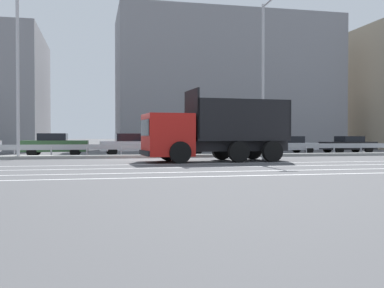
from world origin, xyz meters
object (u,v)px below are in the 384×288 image
(dump_truck, at_px, (199,136))
(parked_car_6, at_px, (215,145))
(parked_car_7, at_px, (288,145))
(parked_car_4, at_px, (55,145))
(parked_car_5, at_px, (129,144))
(parked_car_8, at_px, (348,144))
(street_lamp_1, at_px, (17,51))
(street_lamp_2, at_px, (264,71))
(median_road_sign, at_px, (234,135))

(dump_truck, distance_m, parked_car_6, 8.43)
(parked_car_6, distance_m, parked_car_7, 5.50)
(parked_car_4, bearing_deg, parked_car_5, 92.14)
(dump_truck, xyz_separation_m, parked_car_6, (3.01, 7.85, -0.63))
(parked_car_5, relative_size, parked_car_8, 1.01)
(parked_car_4, bearing_deg, street_lamp_1, -23.51)
(parked_car_7, relative_size, parked_car_8, 1.06)
(parked_car_4, relative_size, parked_car_5, 1.07)
(parked_car_4, distance_m, parked_car_8, 20.77)
(parked_car_4, distance_m, parked_car_5, 4.75)
(street_lamp_1, bearing_deg, street_lamp_2, 0.33)
(parked_car_4, height_order, parked_car_7, parked_car_4)
(parked_car_4, bearing_deg, street_lamp_2, 76.55)
(street_lamp_2, height_order, parked_car_4, street_lamp_2)
(parked_car_4, xyz_separation_m, parked_car_7, (16.13, 0.35, -0.09))
(parked_car_6, bearing_deg, dump_truck, 157.29)
(dump_truck, distance_m, parked_car_8, 15.28)
(parked_car_6, bearing_deg, parked_car_8, -92.24)
(street_lamp_1, xyz_separation_m, parked_car_8, (22.42, 3.53, -5.32))
(median_road_sign, bearing_deg, parked_car_7, 34.53)
(parked_car_4, relative_size, parked_car_8, 1.08)
(median_road_sign, distance_m, parked_car_6, 3.38)
(street_lamp_2, distance_m, parked_car_8, 9.84)
(parked_car_5, xyz_separation_m, parked_car_6, (5.89, 0.05, -0.09))
(median_road_sign, xyz_separation_m, parked_car_5, (-6.22, 3.24, -0.60))
(street_lamp_1, height_order, parked_car_4, street_lamp_1)
(parked_car_6, relative_size, parked_car_7, 1.19)
(median_road_sign, xyz_separation_m, street_lamp_1, (-12.62, -0.33, 4.65))
(dump_truck, height_order, street_lamp_1, street_lamp_1)
(parked_car_4, xyz_separation_m, parked_car_5, (4.75, 0.05, -0.02))
(dump_truck, distance_m, parked_car_5, 8.34)
(parked_car_4, relative_size, parked_car_6, 0.86)
(parked_car_8, bearing_deg, parked_car_7, 84.38)
(street_lamp_2, bearing_deg, parked_car_4, 164.97)
(street_lamp_2, distance_m, parked_car_6, 6.26)
(street_lamp_1, bearing_deg, parked_car_4, 64.91)
(parked_car_7, bearing_deg, median_road_sign, 121.88)
(parked_car_6, height_order, parked_car_8, parked_car_8)
(dump_truck, relative_size, parked_car_6, 1.56)
(dump_truck, bearing_deg, street_lamp_2, -53.78)
(street_lamp_2, distance_m, parked_car_7, 6.87)
(parked_car_8, bearing_deg, street_lamp_1, 97.63)
(parked_car_7, height_order, parked_car_8, parked_car_8)
(street_lamp_2, bearing_deg, parked_car_7, 48.90)
(parked_car_6, bearing_deg, median_road_sign, -175.96)
(dump_truck, relative_size, parked_car_4, 1.81)
(parked_car_7, bearing_deg, parked_car_6, 90.07)
(median_road_sign, height_order, street_lamp_1, street_lamp_1)
(parked_car_5, distance_m, parked_car_8, 16.02)
(street_lamp_1, bearing_deg, parked_car_6, 16.40)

